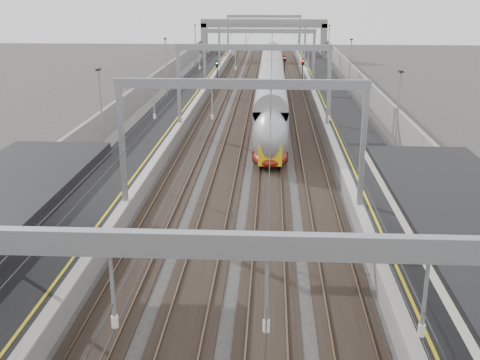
# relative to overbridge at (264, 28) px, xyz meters

# --- Properties ---
(platform_left) EXTENTS (4.00, 120.00, 1.00)m
(platform_left) POSITION_rel_overbridge_xyz_m (-8.00, -55.00, -4.81)
(platform_left) COLOR black
(platform_left) RESTS_ON ground
(platform_right) EXTENTS (4.00, 120.00, 1.00)m
(platform_right) POSITION_rel_overbridge_xyz_m (8.00, -55.00, -4.81)
(platform_right) COLOR black
(platform_right) RESTS_ON ground
(tracks) EXTENTS (11.40, 140.00, 0.20)m
(tracks) POSITION_rel_overbridge_xyz_m (0.00, -55.00, -5.26)
(tracks) COLOR black
(tracks) RESTS_ON ground
(overhead_line) EXTENTS (13.00, 140.00, 6.60)m
(overhead_line) POSITION_rel_overbridge_xyz_m (0.00, -48.38, 0.83)
(overhead_line) COLOR gray
(overhead_line) RESTS_ON platform_left
(overbridge) EXTENTS (22.00, 2.20, 6.90)m
(overbridge) POSITION_rel_overbridge_xyz_m (0.00, 0.00, 0.00)
(overbridge) COLOR slate
(overbridge) RESTS_ON ground
(wall_left) EXTENTS (0.30, 120.00, 3.20)m
(wall_left) POSITION_rel_overbridge_xyz_m (-11.20, -55.00, -3.71)
(wall_left) COLOR slate
(wall_left) RESTS_ON ground
(wall_right) EXTENTS (0.30, 120.00, 3.20)m
(wall_right) POSITION_rel_overbridge_xyz_m (11.20, -55.00, -3.71)
(wall_right) COLOR slate
(wall_right) RESTS_ON ground
(train) EXTENTS (2.53, 46.14, 4.01)m
(train) POSITION_rel_overbridge_xyz_m (1.50, -47.96, -3.33)
(train) COLOR maroon
(train) RESTS_ON ground
(signal_green) EXTENTS (0.32, 0.32, 3.48)m
(signal_green) POSITION_rel_overbridge_xyz_m (-5.20, -34.17, -2.89)
(signal_green) COLOR black
(signal_green) RESTS_ON ground
(signal_red_near) EXTENTS (0.32, 0.32, 3.48)m
(signal_red_near) POSITION_rel_overbridge_xyz_m (3.20, -27.57, -2.89)
(signal_red_near) COLOR black
(signal_red_near) RESTS_ON ground
(signal_red_far) EXTENTS (0.32, 0.32, 3.48)m
(signal_red_far) POSITION_rel_overbridge_xyz_m (5.40, -31.16, -2.89)
(signal_red_far) COLOR black
(signal_red_far) RESTS_ON ground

